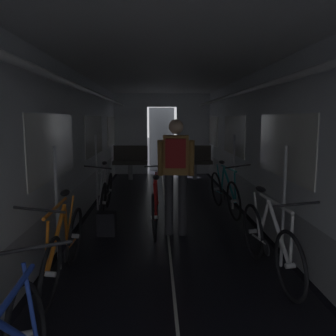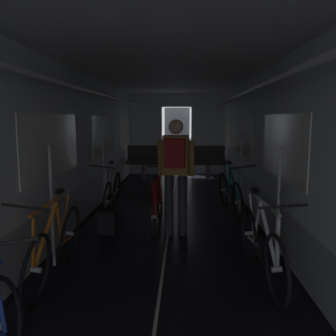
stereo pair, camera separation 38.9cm
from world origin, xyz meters
The scene contains 10 objects.
train_car_shell centered at (0.00, 3.60, 1.70)m, with size 3.14×12.34×2.57m.
bench_seat_far_left centered at (-0.90, 8.07, 0.57)m, with size 0.98×0.51×0.95m.
bench_seat_far_right centered at (0.90, 8.07, 0.57)m, with size 0.98×0.51×0.95m.
bicycle_white centered at (1.04, 1.87, 0.38)m, with size 0.44×1.69×0.94m.
bicycle_teal centered at (1.07, 4.46, 0.38)m, with size 0.49×1.69×0.95m.
bicycle_orange centered at (-1.12, 1.76, 0.38)m, with size 0.44×1.69×0.95m.
bicycle_silver centered at (-1.07, 4.42, 0.38)m, with size 0.44×1.69×0.95m.
person_cyclist_aisle centered at (0.11, 3.24, 1.02)m, with size 0.54×0.40×1.69m.
bicycle_red_in_aisle centered at (-0.19, 3.51, 0.38)m, with size 0.44×1.69×0.94m.
backpack_on_floor centered at (-0.90, 3.27, 0.17)m, with size 0.26×0.20×0.34m, color black.
Camera 1 is at (-0.16, -1.72, 1.69)m, focal length 37.48 mm.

